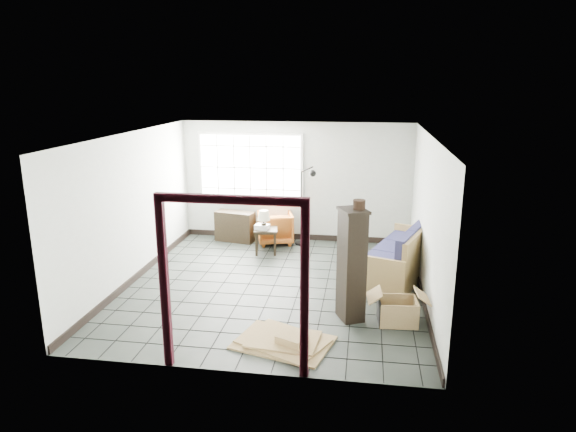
% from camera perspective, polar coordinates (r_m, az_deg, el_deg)
% --- Properties ---
extents(ground, '(5.50, 5.50, 0.00)m').
position_cam_1_polar(ground, '(8.98, -1.55, -7.73)').
color(ground, black).
rests_on(ground, ground).
extents(room_shell, '(5.02, 5.52, 2.61)m').
position_cam_1_polar(room_shell, '(8.51, -1.59, 2.85)').
color(room_shell, silver).
rests_on(room_shell, ground).
extents(window_panel, '(2.32, 0.08, 1.52)m').
position_cam_1_polar(window_panel, '(11.29, -4.19, 5.39)').
color(window_panel, silver).
rests_on(window_panel, ground).
extents(doorway_trim, '(1.80, 0.08, 2.20)m').
position_cam_1_polar(doorway_trim, '(6.02, -6.20, -5.31)').
color(doorway_trim, '#370C17').
rests_on(doorway_trim, ground).
extents(futon_sofa, '(1.53, 2.37, 0.98)m').
position_cam_1_polar(futon_sofa, '(9.50, 12.62, -4.53)').
color(futon_sofa, olive).
rests_on(futon_sofa, ground).
extents(armchair, '(0.89, 0.86, 0.75)m').
position_cam_1_polar(armchair, '(11.16, -1.45, -1.14)').
color(armchair, '#913E15').
rests_on(armchair, ground).
extents(side_table, '(0.54, 0.54, 0.51)m').
position_cam_1_polar(side_table, '(10.50, -2.49, -1.91)').
color(side_table, black).
rests_on(side_table, ground).
extents(table_lamp, '(0.26, 0.26, 0.40)m').
position_cam_1_polar(table_lamp, '(10.34, -2.71, -0.04)').
color(table_lamp, black).
rests_on(table_lamp, side_table).
extents(projector, '(0.31, 0.26, 0.10)m').
position_cam_1_polar(projector, '(10.45, -2.89, -1.20)').
color(projector, silver).
rests_on(projector, side_table).
extents(floor_lamp, '(0.46, 0.30, 1.72)m').
position_cam_1_polar(floor_lamp, '(10.88, 2.07, 1.40)').
color(floor_lamp, black).
rests_on(floor_lamp, ground).
extents(console_shelf, '(0.90, 0.50, 0.67)m').
position_cam_1_polar(console_shelf, '(11.36, -5.90, -1.15)').
color(console_shelf, black).
rests_on(console_shelf, ground).
extents(tall_shelf, '(0.51, 0.56, 1.68)m').
position_cam_1_polar(tall_shelf, '(7.56, 7.08, -5.32)').
color(tall_shelf, black).
rests_on(tall_shelf, ground).
extents(pot, '(0.20, 0.20, 0.13)m').
position_cam_1_polar(pot, '(7.31, 7.92, 1.28)').
color(pot, black).
rests_on(pot, tall_shelf).
extents(open_box, '(0.93, 0.51, 0.51)m').
position_cam_1_polar(open_box, '(7.78, 12.06, -10.29)').
color(open_box, olive).
rests_on(open_box, ground).
extents(cardboard_pile, '(1.44, 1.21, 0.18)m').
position_cam_1_polar(cardboard_pile, '(7.11, -0.40, -13.70)').
color(cardboard_pile, olive).
rests_on(cardboard_pile, ground).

